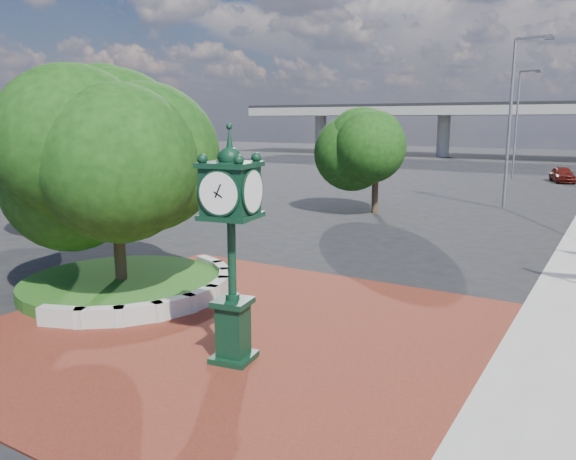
{
  "coord_description": "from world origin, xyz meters",
  "views": [
    {
      "loc": [
        8.17,
        -11.75,
        5.27
      ],
      "look_at": [
        0.17,
        1.5,
        2.22
      ],
      "focal_mm": 35.0,
      "sensor_mm": 36.0,
      "label": 1
    }
  ],
  "objects_px": {
    "parked_car": "(562,174)",
    "post_clock": "(231,238)",
    "street_lamp_near": "(515,111)",
    "street_lamp_far": "(519,116)"
  },
  "relations": [
    {
      "from": "parked_car",
      "to": "post_clock",
      "type": "bearing_deg",
      "value": -110.83
    },
    {
      "from": "parked_car",
      "to": "street_lamp_near",
      "type": "distance_m",
      "value": 18.63
    },
    {
      "from": "post_clock",
      "to": "parked_car",
      "type": "height_order",
      "value": "post_clock"
    },
    {
      "from": "street_lamp_far",
      "to": "parked_car",
      "type": "bearing_deg",
      "value": -10.86
    },
    {
      "from": "post_clock",
      "to": "street_lamp_near",
      "type": "relative_size",
      "value": 0.52
    },
    {
      "from": "street_lamp_near",
      "to": "street_lamp_far",
      "type": "height_order",
      "value": "street_lamp_near"
    },
    {
      "from": "post_clock",
      "to": "street_lamp_far",
      "type": "bearing_deg",
      "value": 92.06
    },
    {
      "from": "street_lamp_near",
      "to": "post_clock",
      "type": "bearing_deg",
      "value": -92.44
    },
    {
      "from": "parked_car",
      "to": "street_lamp_near",
      "type": "bearing_deg",
      "value": -111.75
    },
    {
      "from": "post_clock",
      "to": "street_lamp_far",
      "type": "height_order",
      "value": "street_lamp_far"
    }
  ]
}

